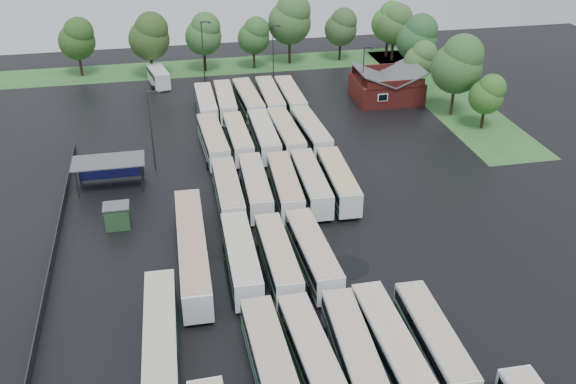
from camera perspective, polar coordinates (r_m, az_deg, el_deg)
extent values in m
plane|color=black|center=(60.51, 0.43, -7.66)|extent=(160.00, 160.00, 0.00)
cube|color=maroon|center=(102.49, 8.73, 9.00)|extent=(10.00, 8.00, 3.40)
cube|color=#4C4F51|center=(100.84, 7.48, 10.32)|extent=(5.07, 8.60, 2.19)
cube|color=#4C4F51|center=(102.52, 10.18, 10.43)|extent=(5.07, 8.60, 2.19)
cube|color=maroon|center=(98.25, 9.61, 9.41)|extent=(9.00, 0.20, 1.20)
cube|color=silver|center=(98.17, 8.42, 8.31)|extent=(1.60, 0.12, 1.20)
cylinder|color=#2D2D30|center=(76.49, -18.24, 0.66)|extent=(0.16, 0.16, 3.40)
cylinder|color=#2D2D30|center=(75.83, -12.87, 1.19)|extent=(0.16, 0.16, 3.40)
cylinder|color=#2D2D30|center=(79.33, -18.06, 1.73)|extent=(0.16, 0.16, 3.40)
cylinder|color=#2D2D30|center=(78.69, -12.88, 2.25)|extent=(0.16, 0.16, 3.40)
cube|color=#4C4F51|center=(76.72, -15.70, 2.66)|extent=(8.20, 4.20, 0.15)
cube|color=navy|center=(79.24, -15.47, 2.02)|extent=(7.60, 0.08, 2.60)
cube|color=#234626|center=(69.72, -14.93, -2.12)|extent=(2.50, 2.00, 2.50)
cube|color=#4C4F51|center=(69.08, -15.06, -1.19)|extent=(2.70, 2.20, 0.12)
cube|color=#31682B|center=(118.58, -5.22, 11.11)|extent=(80.00, 10.00, 0.01)
cube|color=#31682B|center=(106.81, 13.78, 8.36)|extent=(10.00, 50.00, 0.01)
cube|color=#2D2D30|center=(66.96, -20.09, -5.06)|extent=(0.10, 50.00, 1.20)
cube|color=silver|center=(49.46, -1.57, -14.87)|extent=(2.83, 12.23, 2.79)
cube|color=black|center=(49.07, -1.58, -14.40)|extent=(2.88, 11.75, 0.89)
cube|color=#0C4324|center=(49.88, -1.56, -15.38)|extent=(2.88, 11.99, 0.61)
cube|color=tan|center=(48.47, -1.59, -13.64)|extent=(2.72, 11.86, 0.12)
cylinder|color=black|center=(53.22, -2.31, -13.11)|extent=(2.59, 0.97, 0.97)
cube|color=silver|center=(50.11, 2.10, -14.28)|extent=(3.03, 11.84, 2.69)
cube|color=black|center=(49.74, 2.11, -13.83)|extent=(3.06, 11.37, 0.86)
cube|color=#0B4322|center=(50.52, 2.09, -14.77)|extent=(3.07, 11.61, 0.59)
cube|color=#BBAC9A|center=(49.17, 2.13, -13.09)|extent=(2.91, 11.48, 0.12)
cylinder|color=black|center=(53.71, 1.12, -12.64)|extent=(2.49, 0.94, 0.94)
cube|color=silver|center=(50.55, 5.85, -13.92)|extent=(2.99, 12.09, 2.75)
cube|color=black|center=(50.18, 5.88, -13.46)|extent=(3.03, 11.61, 0.88)
cube|color=#1B4B33|center=(50.96, 5.82, -14.42)|extent=(3.03, 11.85, 0.60)
cube|color=#BAA996|center=(49.59, 5.94, -12.71)|extent=(2.87, 11.73, 0.12)
cylinder|color=black|center=(54.18, 4.59, -12.30)|extent=(2.55, 0.96, 0.96)
cube|color=silver|center=(51.55, 9.02, -13.14)|extent=(2.67, 12.10, 2.76)
cube|color=black|center=(51.19, 9.07, -12.68)|extent=(2.73, 11.61, 0.88)
cube|color=#1B4A30|center=(51.96, 8.97, -13.64)|extent=(2.72, 11.86, 0.61)
cube|color=beige|center=(50.61, 9.15, -11.93)|extent=(2.57, 11.73, 0.12)
cylinder|color=black|center=(55.16, 7.55, -11.61)|extent=(2.56, 0.97, 0.97)
cube|color=silver|center=(52.48, 12.80, -12.76)|extent=(2.66, 11.80, 2.70)
cube|color=black|center=(52.13, 12.87, -12.31)|extent=(2.71, 11.33, 0.86)
cube|color=#0E4A29|center=(52.87, 12.73, -13.24)|extent=(2.70, 11.57, 0.59)
cube|color=#BDAC95|center=(51.58, 12.97, -11.60)|extent=(2.55, 11.45, 0.12)
cylinder|color=black|center=(55.91, 11.13, -11.33)|extent=(2.50, 0.94, 0.94)
cube|color=silver|center=(60.05, -4.19, -5.90)|extent=(2.74, 12.26, 2.80)
cube|color=black|center=(59.73, -4.21, -5.45)|extent=(2.79, 11.77, 0.90)
cube|color=#17412B|center=(60.40, -4.17, -6.38)|extent=(2.79, 12.01, 0.62)
cube|color=beige|center=(59.23, -4.24, -4.74)|extent=(2.63, 11.89, 0.12)
cylinder|color=black|center=(57.75, -3.60, -9.21)|extent=(2.60, 0.98, 0.98)
cylinder|color=black|center=(64.05, -4.63, -4.96)|extent=(2.60, 0.98, 0.98)
cube|color=silver|center=(59.99, -0.92, -5.90)|extent=(2.49, 11.91, 2.73)
cube|color=black|center=(59.68, -0.92, -5.47)|extent=(2.55, 11.43, 0.87)
cube|color=#104029|center=(60.34, -0.91, -6.37)|extent=(2.54, 11.67, 0.60)
cube|color=#C0A98C|center=(59.20, -0.93, -4.78)|extent=(2.39, 11.55, 0.12)
cylinder|color=black|center=(57.79, -0.19, -9.13)|extent=(2.53, 0.95, 0.95)
cylinder|color=black|center=(63.86, -1.55, -4.99)|extent=(2.53, 0.95, 0.95)
cube|color=silver|center=(60.58, 2.22, -5.50)|extent=(2.91, 12.21, 2.78)
cube|color=black|center=(60.27, 2.23, -5.06)|extent=(2.95, 11.72, 0.89)
cube|color=#17442B|center=(60.93, 2.21, -5.97)|extent=(2.95, 11.97, 0.61)
cube|color=#C3A78E|center=(59.78, 2.25, -4.36)|extent=(2.80, 11.84, 0.12)
cylinder|color=black|center=(58.37, 3.10, -8.73)|extent=(2.58, 0.97, 0.97)
cylinder|color=black|center=(64.49, 1.39, -4.61)|extent=(2.58, 0.97, 0.97)
cube|color=silver|center=(71.14, -5.36, 0.01)|extent=(2.63, 12.03, 2.75)
cube|color=black|center=(70.88, -5.38, 0.40)|extent=(2.68, 11.55, 0.88)
cube|color=#134026|center=(71.43, -5.34, -0.41)|extent=(2.67, 11.79, 0.61)
cube|color=tan|center=(70.46, -5.41, 1.03)|extent=(2.52, 11.67, 0.12)
cylinder|color=black|center=(68.52, -4.92, -2.52)|extent=(2.55, 0.96, 0.96)
cylinder|color=black|center=(75.16, -5.66, 0.48)|extent=(2.55, 0.96, 0.96)
cube|color=silver|center=(71.92, -2.92, 0.46)|extent=(2.91, 12.10, 2.75)
cube|color=black|center=(71.66, -2.93, 0.84)|extent=(2.95, 11.62, 0.88)
cube|color=#0A4425|center=(72.22, -2.91, 0.03)|extent=(2.95, 11.86, 0.61)
cube|color=#C3AE94|center=(71.26, -2.95, 1.47)|extent=(2.79, 11.73, 0.12)
cylinder|color=black|center=(69.30, -2.40, -2.03)|extent=(2.55, 0.96, 0.96)
cylinder|color=black|center=(75.93, -3.35, 0.90)|extent=(2.55, 0.96, 0.96)
cube|color=silver|center=(71.94, -0.28, 0.54)|extent=(3.13, 12.37, 2.81)
cube|color=black|center=(71.68, -0.28, 0.93)|extent=(3.17, 11.88, 0.90)
cube|color=#0F3D27|center=(72.24, -0.28, 0.11)|extent=(3.17, 12.13, 0.62)
cube|color=tan|center=(71.26, -0.28, 1.57)|extent=(3.01, 12.00, 0.12)
cylinder|color=black|center=(69.30, 0.36, -2.00)|extent=(2.61, 0.98, 0.98)
cylinder|color=black|center=(76.00, -0.86, 0.99)|extent=(2.61, 0.98, 0.98)
cube|color=silver|center=(72.65, 2.04, 0.82)|extent=(2.90, 12.33, 2.81)
cube|color=black|center=(72.39, 2.05, 1.21)|extent=(2.95, 11.84, 0.90)
cube|color=#0D472B|center=(72.94, 2.03, 0.39)|extent=(2.94, 12.08, 0.62)
cube|color=#BBAE98|center=(71.98, 2.06, 1.84)|extent=(2.79, 11.96, 0.12)
cylinder|color=black|center=(70.02, 2.76, -1.68)|extent=(2.61, 0.98, 0.98)
cylinder|color=black|center=(76.68, 1.34, 1.25)|extent=(2.61, 0.98, 0.98)
cube|color=silver|center=(73.28, 4.47, 1.01)|extent=(3.02, 12.34, 2.81)
cube|color=black|center=(73.02, 4.49, 1.40)|extent=(3.06, 11.85, 0.90)
cube|color=#16452D|center=(73.57, 4.45, 0.58)|extent=(3.06, 12.09, 0.62)
cube|color=#D0B482|center=(72.61, 4.51, 2.02)|extent=(2.90, 11.97, 0.12)
cylinder|color=black|center=(70.69, 5.28, -1.46)|extent=(2.60, 0.98, 0.98)
cylinder|color=black|center=(77.27, 3.66, 1.42)|extent=(2.60, 0.98, 0.98)
cube|color=silver|center=(83.32, -6.66, 4.50)|extent=(3.13, 12.47, 2.83)
cube|color=black|center=(83.09, -6.69, 4.85)|extent=(3.17, 11.98, 0.91)
cube|color=#1A472F|center=(83.57, -6.64, 4.11)|extent=(3.17, 12.23, 0.62)
cube|color=#C4AA8B|center=(82.72, -6.72, 5.42)|extent=(3.01, 12.10, 0.12)
cylinder|color=black|center=(80.35, -6.32, 2.44)|extent=(2.63, 0.99, 0.99)
cylinder|color=black|center=(87.50, -6.87, 4.70)|extent=(2.63, 0.99, 0.99)
cube|color=silver|center=(83.97, -4.47, 4.75)|extent=(2.61, 11.85, 2.71)
cube|color=black|center=(83.75, -4.48, 5.09)|extent=(2.66, 11.38, 0.87)
cube|color=#153D26|center=(84.21, -4.45, 4.38)|extent=(2.66, 11.62, 0.60)
cube|color=#CEB086|center=(83.40, -4.51, 5.63)|extent=(2.51, 11.50, 0.12)
cylinder|color=black|center=(81.14, -4.08, 2.81)|extent=(2.51, 0.95, 0.95)
cylinder|color=black|center=(87.95, -4.77, 4.93)|extent=(2.51, 0.95, 0.95)
cube|color=silver|center=(84.31, -2.14, 4.97)|extent=(2.67, 12.26, 2.80)
cube|color=black|center=(84.08, -2.15, 5.32)|extent=(2.73, 11.77, 0.90)
cube|color=#114929|center=(84.56, -2.13, 4.59)|extent=(2.72, 12.02, 0.62)
cube|color=beige|center=(83.73, -2.16, 5.88)|extent=(2.56, 11.89, 0.12)
cylinder|color=black|center=(81.40, -1.66, 2.97)|extent=(2.60, 0.98, 0.98)
cylinder|color=black|center=(88.41, -2.55, 5.15)|extent=(2.60, 0.98, 0.98)
cube|color=silver|center=(84.74, -0.20, 5.14)|extent=(2.92, 12.50, 2.85)
cube|color=black|center=(84.51, -0.21, 5.50)|extent=(2.97, 12.01, 0.91)
cube|color=#0B4A25|center=(84.99, -0.20, 4.76)|extent=(2.97, 12.26, 0.63)
cube|color=tan|center=(84.15, -0.21, 6.06)|extent=(2.81, 12.13, 0.12)
cylinder|color=black|center=(81.80, 0.35, 3.13)|extent=(2.64, 1.00, 1.00)
cylinder|color=black|center=(88.89, -0.71, 5.32)|extent=(2.64, 1.00, 1.00)
cube|color=silver|center=(85.40, 2.03, 5.30)|extent=(3.05, 12.39, 2.82)
cube|color=black|center=(85.17, 2.03, 5.65)|extent=(3.10, 11.90, 0.90)
cube|color=#194931|center=(85.65, 2.02, 4.92)|extent=(3.10, 12.15, 0.62)
cube|color=#C7B295|center=(84.82, 2.04, 6.21)|extent=(2.94, 12.02, 0.12)
cylinder|color=black|center=(82.51, 2.64, 3.33)|extent=(2.61, 0.98, 0.98)
cylinder|color=black|center=(89.47, 1.43, 5.47)|extent=(2.61, 0.98, 0.98)
cube|color=silver|center=(95.78, -7.30, 7.72)|extent=(2.45, 11.74, 2.69)
cube|color=black|center=(95.59, -7.32, 8.02)|extent=(2.51, 11.27, 0.86)
cube|color=#0C3922|center=(95.99, -7.28, 7.39)|extent=(2.50, 11.51, 0.59)
cube|color=beige|center=(95.29, -7.35, 8.50)|extent=(2.35, 11.39, 0.12)
cylinder|color=black|center=(92.80, -7.04, 6.13)|extent=(2.49, 0.94, 0.94)
cylinder|color=black|center=(99.76, -7.45, 7.76)|extent=(2.49, 0.94, 0.94)
cube|color=silver|center=(96.42, -5.58, 7.98)|extent=(2.79, 11.95, 2.72)
cube|color=black|center=(96.22, -5.60, 8.28)|extent=(2.84, 11.48, 0.87)
cube|color=#0F3C26|center=(96.63, -5.56, 7.65)|extent=(2.83, 11.71, 0.60)
cube|color=beige|center=(95.92, -5.62, 8.76)|extent=(2.68, 11.59, 0.12)
cylinder|color=black|center=(93.40, -5.27, 6.38)|extent=(2.53, 0.95, 0.95)
cylinder|color=black|center=(100.44, -5.80, 8.01)|extent=(2.53, 0.95, 0.95)
cube|color=silver|center=(96.40, -3.54, 8.11)|extent=(3.15, 12.55, 2.85)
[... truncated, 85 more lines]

